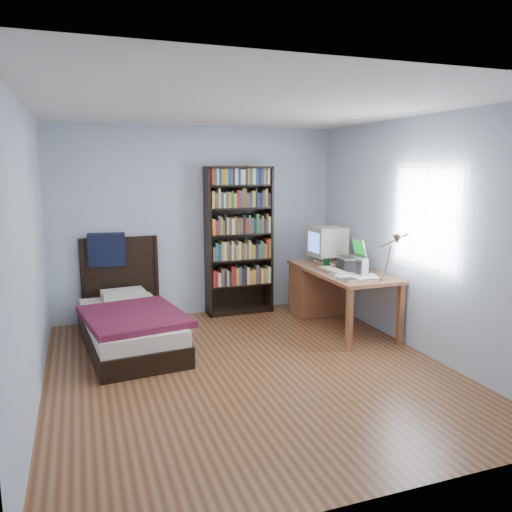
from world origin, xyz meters
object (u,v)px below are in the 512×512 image
object	(u,v)px
desk_lamp	(395,244)
bed	(128,322)
laptop	(350,261)
soda_can	(326,262)
speaker	(362,267)
bookshelf	(239,241)
keyboard	(334,271)
crt_monitor	(327,242)
desk	(324,286)

from	to	relation	value
desk_lamp	bed	xyz separation A→B (m)	(-2.56, 1.30, -0.94)
laptop	soda_can	bearing A→B (deg)	126.77
desk_lamp	speaker	bearing A→B (deg)	86.00
desk_lamp	bookshelf	xyz separation A→B (m)	(-1.00, 2.10, -0.20)
keyboard	bookshelf	size ratio (longest dim) A/B	0.23
laptop	soda_can	distance (m)	0.32
keyboard	crt_monitor	bearing A→B (deg)	68.50
desk_lamp	speaker	world-z (taller)	desk_lamp
desk	keyboard	distance (m)	0.66
bed	soda_can	bearing A→B (deg)	-0.81
crt_monitor	desk_lamp	xyz separation A→B (m)	(-0.04, -1.55, 0.20)
desk	soda_can	distance (m)	0.45
desk	speaker	bearing A→B (deg)	-85.96
crt_monitor	soda_can	bearing A→B (deg)	-118.57
crt_monitor	desk_lamp	size ratio (longest dim) A/B	0.82
laptop	bookshelf	distance (m)	1.53
desk	speaker	xyz separation A→B (m)	(0.06, -0.84, 0.41)
desk	bookshelf	world-z (taller)	bookshelf
speaker	desk	bearing A→B (deg)	79.76
speaker	soda_can	size ratio (longest dim) A/B	1.73
laptop	bed	world-z (taller)	bed
laptop	soda_can	xyz separation A→B (m)	(-0.19, 0.25, -0.05)
bed	laptop	bearing A→B (deg)	-6.16
laptop	crt_monitor	bearing A→B (deg)	93.72
crt_monitor	bookshelf	size ratio (longest dim) A/B	0.24
soda_can	desk_lamp	bearing A→B (deg)	-85.12
soda_can	bookshelf	bearing A→B (deg)	137.15
soda_can	speaker	bearing A→B (deg)	-75.34
keyboard	speaker	world-z (taller)	speaker
crt_monitor	soda_can	xyz separation A→B (m)	(-0.15, -0.28, -0.21)
speaker	bookshelf	world-z (taller)	bookshelf
desk	bed	distance (m)	2.56
bookshelf	desk_lamp	bearing A→B (deg)	-64.52
keyboard	bed	xyz separation A→B (m)	(-2.39, 0.34, -0.48)
crt_monitor	keyboard	size ratio (longest dim) A/B	1.04
speaker	bed	xyz separation A→B (m)	(-2.60, 0.63, -0.57)
desk	crt_monitor	bearing A→B (deg)	34.24
desk_lamp	bed	world-z (taller)	desk_lamp
crt_monitor	bed	size ratio (longest dim) A/B	0.23
desk	speaker	size ratio (longest dim) A/B	8.37
desk_lamp	bed	distance (m)	3.02
bookshelf	laptop	bearing A→B (deg)	-44.96
crt_monitor	bed	world-z (taller)	crt_monitor
laptop	desk_lamp	xyz separation A→B (m)	(-0.08, -1.02, 0.36)
keyboard	speaker	size ratio (longest dim) A/B	2.32
bookshelf	bed	distance (m)	1.90
laptop	keyboard	xyz separation A→B (m)	(-0.24, -0.06, -0.09)
keyboard	desk	bearing A→B (deg)	72.50
desk	speaker	distance (m)	0.93
bookshelf	crt_monitor	bearing A→B (deg)	-27.66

